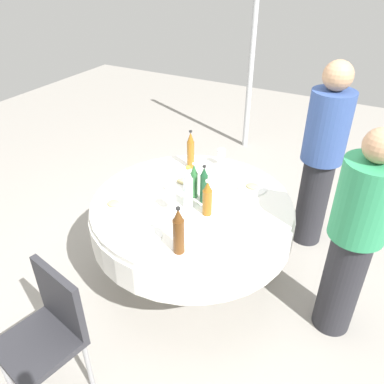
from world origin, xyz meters
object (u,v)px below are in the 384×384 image
(plate_far, at_px, (114,205))
(person_near, at_px, (322,156))
(wine_glass_outer, at_px, (171,197))
(plate_right, at_px, (183,183))
(bottle_amber_mid, at_px, (207,199))
(bottle_green_west, at_px, (194,181))
(bottle_dark_green_north, at_px, (204,185))
(plate_south, at_px, (144,235))
(dining_table, at_px, (192,217))
(wine_glass_north, at_px, (221,154))
(chair_west, at_px, (49,327))
(bottle_clear_outer, at_px, (188,189))
(bottle_amber_near, at_px, (191,151))
(bottle_brown_front, at_px, (179,232))
(plate_rear, at_px, (252,187))
(person_front, at_px, (354,238))

(plate_far, bearing_deg, person_near, -132.90)
(wine_glass_outer, xyz_separation_m, plate_right, (0.10, -0.35, -0.10))
(bottle_amber_mid, relative_size, bottle_green_west, 0.97)
(bottle_dark_green_north, xyz_separation_m, plate_south, (0.16, 0.54, -0.13))
(dining_table, distance_m, wine_glass_north, 0.65)
(bottle_amber_mid, xyz_separation_m, chair_west, (0.43, 1.12, -0.35))
(bottle_clear_outer, bearing_deg, plate_far, 28.27)
(bottle_green_west, bearing_deg, bottle_clear_outer, 100.79)
(plate_far, bearing_deg, plate_south, 154.89)
(bottle_amber_near, height_order, bottle_brown_front, bottle_amber_near)
(bottle_clear_outer, distance_m, plate_far, 0.55)
(bottle_amber_mid, height_order, person_near, person_near)
(bottle_amber_near, relative_size, person_near, 0.20)
(wine_glass_north, xyz_separation_m, plate_south, (0.04, 1.10, -0.10))
(dining_table, xyz_separation_m, bottle_amber_mid, (-0.17, 0.09, 0.27))
(person_near, bearing_deg, bottle_clear_outer, -87.62)
(bottle_amber_near, height_order, bottle_amber_mid, bottle_amber_near)
(wine_glass_outer, bearing_deg, bottle_green_west, -103.91)
(bottle_green_west, distance_m, wine_glass_north, 0.54)
(plate_right, relative_size, plate_far, 0.95)
(plate_south, height_order, person_near, person_near)
(plate_right, bearing_deg, person_near, -139.66)
(chair_west, bearing_deg, plate_rear, -98.31)
(bottle_dark_green_north, bearing_deg, bottle_amber_mid, 125.58)
(bottle_clear_outer, bearing_deg, plate_right, -53.20)
(bottle_amber_mid, bearing_deg, plate_south, 58.45)
(dining_table, distance_m, bottle_amber_mid, 0.33)
(bottle_dark_green_north, bearing_deg, plate_rear, -127.01)
(bottle_clear_outer, xyz_separation_m, plate_rear, (-0.32, -0.44, -0.14))
(dining_table, xyz_separation_m, plate_south, (0.09, 0.50, 0.15))
(bottle_dark_green_north, relative_size, plate_south, 1.22)
(bottle_clear_outer, height_order, chair_west, bottle_clear_outer)
(wine_glass_north, bearing_deg, plate_right, 72.06)
(bottle_amber_mid, bearing_deg, bottle_dark_green_north, -54.42)
(bottle_clear_outer, relative_size, wine_glass_north, 2.16)
(bottle_dark_green_north, relative_size, person_front, 0.20)
(wine_glass_north, distance_m, plate_right, 0.45)
(person_near, height_order, chair_west, person_near)
(plate_right, bearing_deg, plate_far, 60.87)
(bottle_brown_front, bearing_deg, wine_glass_north, -78.14)
(plate_right, height_order, plate_south, plate_right)
(wine_glass_outer, bearing_deg, wine_glass_north, -92.36)
(bottle_brown_front, bearing_deg, plate_far, -16.80)
(bottle_amber_near, xyz_separation_m, bottle_dark_green_north, (-0.33, 0.41, -0.02))
(bottle_brown_front, height_order, bottle_dark_green_north, bottle_brown_front)
(bottle_dark_green_north, xyz_separation_m, chair_west, (0.34, 1.24, -0.36))
(plate_far, xyz_separation_m, person_near, (-1.17, -1.26, 0.11))
(plate_rear, bearing_deg, wine_glass_outer, 53.34)
(plate_south, bearing_deg, bottle_brown_front, 175.68)
(bottle_brown_front, relative_size, person_front, 0.21)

